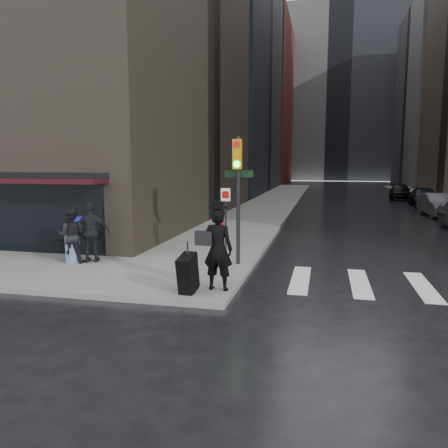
{
  "coord_description": "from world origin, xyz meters",
  "views": [
    {
      "loc": [
        4.08,
        -11.09,
        3.24
      ],
      "look_at": [
        0.97,
        2.43,
        1.3
      ],
      "focal_mm": 35.0,
      "sensor_mm": 36.0,
      "label": 1
    }
  ],
  "objects_px": {
    "traffic_light": "(237,183)",
    "parked_car_4": "(400,191)",
    "man_greycoat": "(92,232)",
    "parked_car_3": "(424,198)",
    "man_overcoat": "(212,253)",
    "man_jeans": "(72,235)",
    "parked_car_2": "(438,205)",
    "fire_hydrant": "(223,229)"
  },
  "relations": [
    {
      "from": "traffic_light",
      "to": "parked_car_4",
      "type": "height_order",
      "value": "traffic_light"
    },
    {
      "from": "man_greycoat",
      "to": "parked_car_3",
      "type": "xyz_separation_m",
      "value": [
        14.4,
        23.09,
        -0.42
      ]
    },
    {
      "from": "man_overcoat",
      "to": "man_jeans",
      "type": "relative_size",
      "value": 1.29
    },
    {
      "from": "parked_car_2",
      "to": "parked_car_4",
      "type": "relative_size",
      "value": 1.0
    },
    {
      "from": "man_overcoat",
      "to": "parked_car_3",
      "type": "bearing_deg",
      "value": -108.42
    },
    {
      "from": "man_overcoat",
      "to": "man_greycoat",
      "type": "relative_size",
      "value": 1.18
    },
    {
      "from": "man_greycoat",
      "to": "parked_car_2",
      "type": "distance_m",
      "value": 21.72
    },
    {
      "from": "fire_hydrant",
      "to": "parked_car_3",
      "type": "bearing_deg",
      "value": 56.42
    },
    {
      "from": "man_overcoat",
      "to": "parked_car_3",
      "type": "relative_size",
      "value": 0.48
    },
    {
      "from": "man_overcoat",
      "to": "parked_car_4",
      "type": "xyz_separation_m",
      "value": [
        9.24,
        31.64,
        -0.36
      ]
    },
    {
      "from": "man_overcoat",
      "to": "man_greycoat",
      "type": "xyz_separation_m",
      "value": [
        -4.45,
        2.16,
        0.01
      ]
    },
    {
      "from": "parked_car_3",
      "to": "man_greycoat",
      "type": "bearing_deg",
      "value": -120.56
    },
    {
      "from": "parked_car_2",
      "to": "parked_car_3",
      "type": "xyz_separation_m",
      "value": [
        0.52,
        6.39,
        -0.03
      ]
    },
    {
      "from": "fire_hydrant",
      "to": "parked_car_2",
      "type": "height_order",
      "value": "parked_car_2"
    },
    {
      "from": "man_overcoat",
      "to": "traffic_light",
      "type": "height_order",
      "value": "traffic_light"
    },
    {
      "from": "man_overcoat",
      "to": "parked_car_3",
      "type": "distance_m",
      "value": 27.15
    },
    {
      "from": "man_jeans",
      "to": "parked_car_2",
      "type": "distance_m",
      "value": 22.25
    },
    {
      "from": "man_overcoat",
      "to": "fire_hydrant",
      "type": "distance_m",
      "value": 8.07
    },
    {
      "from": "parked_car_2",
      "to": "traffic_light",
      "type": "bearing_deg",
      "value": -122.99
    },
    {
      "from": "man_greycoat",
      "to": "parked_car_2",
      "type": "height_order",
      "value": "man_greycoat"
    },
    {
      "from": "man_overcoat",
      "to": "parked_car_2",
      "type": "height_order",
      "value": "man_overcoat"
    },
    {
      "from": "man_greycoat",
      "to": "traffic_light",
      "type": "bearing_deg",
      "value": 170.42
    },
    {
      "from": "fire_hydrant",
      "to": "man_greycoat",
      "type": "bearing_deg",
      "value": -116.65
    },
    {
      "from": "traffic_light",
      "to": "parked_car_4",
      "type": "distance_m",
      "value": 30.27
    },
    {
      "from": "man_greycoat",
      "to": "fire_hydrant",
      "type": "distance_m",
      "value": 6.45
    },
    {
      "from": "traffic_light",
      "to": "parked_car_4",
      "type": "bearing_deg",
      "value": 70.69
    },
    {
      "from": "fire_hydrant",
      "to": "parked_car_3",
      "type": "distance_m",
      "value": 20.84
    },
    {
      "from": "traffic_light",
      "to": "man_jeans",
      "type": "bearing_deg",
      "value": -171.17
    },
    {
      "from": "fire_hydrant",
      "to": "parked_car_4",
      "type": "distance_m",
      "value": 26.09
    },
    {
      "from": "fire_hydrant",
      "to": "parked_car_2",
      "type": "xyz_separation_m",
      "value": [
        11.0,
        10.98,
        0.26
      ]
    },
    {
      "from": "man_jeans",
      "to": "traffic_light",
      "type": "bearing_deg",
      "value": 174.93
    },
    {
      "from": "traffic_light",
      "to": "parked_car_2",
      "type": "relative_size",
      "value": 0.91
    },
    {
      "from": "man_overcoat",
      "to": "man_jeans",
      "type": "height_order",
      "value": "man_overcoat"
    },
    {
      "from": "man_overcoat",
      "to": "traffic_light",
      "type": "xyz_separation_m",
      "value": [
        0.04,
        2.87,
        1.57
      ]
    },
    {
      "from": "man_jeans",
      "to": "parked_car_2",
      "type": "height_order",
      "value": "man_jeans"
    },
    {
      "from": "man_jeans",
      "to": "traffic_light",
      "type": "height_order",
      "value": "traffic_light"
    },
    {
      "from": "fire_hydrant",
      "to": "parked_car_3",
      "type": "height_order",
      "value": "parked_car_3"
    },
    {
      "from": "parked_car_3",
      "to": "parked_car_4",
      "type": "bearing_deg",
      "value": 97.81
    },
    {
      "from": "man_greycoat",
      "to": "parked_car_4",
      "type": "relative_size",
      "value": 0.44
    },
    {
      "from": "man_overcoat",
      "to": "parked_car_4",
      "type": "bearing_deg",
      "value": -103.18
    },
    {
      "from": "man_greycoat",
      "to": "parked_car_3",
      "type": "distance_m",
      "value": 27.22
    },
    {
      "from": "parked_car_2",
      "to": "man_jeans",
      "type": "bearing_deg",
      "value": -133.04
    }
  ]
}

